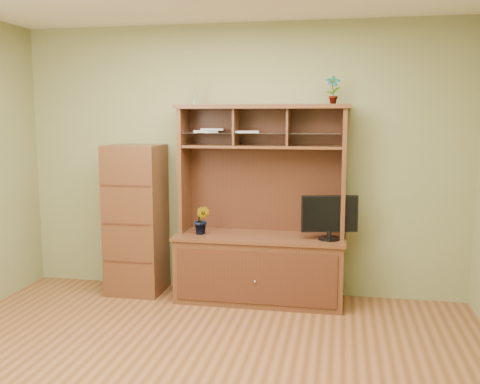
# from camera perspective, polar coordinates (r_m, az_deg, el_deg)

# --- Properties ---
(room) EXTENTS (4.54, 4.04, 2.74)m
(room) POSITION_cam_1_polar(r_m,az_deg,el_deg) (3.47, -6.23, 0.81)
(room) COLOR brown
(room) RESTS_ON ground
(media_hutch) EXTENTS (1.66, 0.61, 1.90)m
(media_hutch) POSITION_cam_1_polar(r_m,az_deg,el_deg) (5.23, 2.17, -5.95)
(media_hutch) COLOR #422213
(media_hutch) RESTS_ON room
(monitor) EXTENTS (0.52, 0.20, 0.41)m
(monitor) POSITION_cam_1_polar(r_m,az_deg,el_deg) (5.02, 9.53, -2.59)
(monitor) COLOR black
(monitor) RESTS_ON media_hutch
(orchid_plant) EXTENTS (0.17, 0.15, 0.28)m
(orchid_plant) POSITION_cam_1_polar(r_m,az_deg,el_deg) (5.20, -4.09, -3.01)
(orchid_plant) COLOR #34571D
(orchid_plant) RESTS_ON media_hutch
(top_plant) EXTENTS (0.14, 0.10, 0.27)m
(top_plant) POSITION_cam_1_polar(r_m,az_deg,el_deg) (5.10, 9.87, 10.69)
(top_plant) COLOR #276322
(top_plant) RESTS_ON media_hutch
(reed_diffuser) EXTENTS (0.06, 0.06, 0.29)m
(reed_diffuser) POSITION_cam_1_polar(r_m,az_deg,el_deg) (5.30, -4.81, 10.48)
(reed_diffuser) COLOR silver
(reed_diffuser) RESTS_ON media_hutch
(magazines) EXTENTS (0.67, 0.23, 0.04)m
(magazines) POSITION_cam_1_polar(r_m,az_deg,el_deg) (5.23, -2.03, 6.54)
(magazines) COLOR #B1B1B6
(magazines) RESTS_ON media_hutch
(side_cabinet) EXTENTS (0.54, 0.49, 1.51)m
(side_cabinet) POSITION_cam_1_polar(r_m,az_deg,el_deg) (5.52, -11.02, -2.89)
(side_cabinet) COLOR #422213
(side_cabinet) RESTS_ON room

